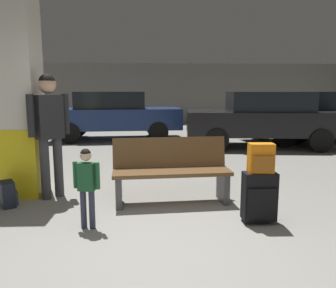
# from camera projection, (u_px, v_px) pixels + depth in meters

# --- Properties ---
(ground_plane) EXTENTS (18.00, 18.00, 0.10)m
(ground_plane) POSITION_uv_depth(u_px,v_px,m) (155.00, 166.00, 7.10)
(ground_plane) COLOR gray
(garage_back_wall) EXTENTS (18.00, 0.12, 2.80)m
(garage_back_wall) POSITION_uv_depth(u_px,v_px,m) (155.00, 94.00, 15.61)
(garage_back_wall) COLOR slate
(garage_back_wall) RESTS_ON ground_plane
(structural_pillar) EXTENTS (0.57, 0.57, 2.98)m
(structural_pillar) POSITION_uv_depth(u_px,v_px,m) (19.00, 95.00, 4.76)
(structural_pillar) COLOR yellow
(structural_pillar) RESTS_ON ground_plane
(bench) EXTENTS (1.64, 0.66, 0.89)m
(bench) POSITION_uv_depth(u_px,v_px,m) (171.00, 171.00, 4.57)
(bench) COLOR brown
(bench) RESTS_ON ground_plane
(suitcase) EXTENTS (0.39, 0.24, 0.60)m
(suitcase) POSITION_uv_depth(u_px,v_px,m) (260.00, 197.00, 3.84)
(suitcase) COLOR black
(suitcase) RESTS_ON ground_plane
(backpack_bright) EXTENTS (0.28, 0.20, 0.34)m
(backpack_bright) POSITION_uv_depth(u_px,v_px,m) (261.00, 159.00, 3.77)
(backpack_bright) COLOR orange
(backpack_bright) RESTS_ON suitcase
(child) EXTENTS (0.30, 0.21, 0.91)m
(child) POSITION_uv_depth(u_px,v_px,m) (87.00, 180.00, 3.66)
(child) COLOR #33384C
(child) RESTS_ON ground_plane
(adult) EXTENTS (0.47, 0.44, 1.77)m
(adult) POSITION_uv_depth(u_px,v_px,m) (49.00, 123.00, 4.65)
(adult) COLOR #38383D
(adult) RESTS_ON ground_plane
(backpack_dark_floor) EXTENTS (0.29, 0.32, 0.34)m
(backpack_dark_floor) POSITION_uv_depth(u_px,v_px,m) (8.00, 194.00, 4.43)
(backpack_dark_floor) COLOR #1E232D
(backpack_dark_floor) RESTS_ON ground_plane
(parked_car_near) EXTENTS (4.22, 2.05, 1.51)m
(parked_car_near) POSITION_uv_depth(u_px,v_px,m) (263.00, 118.00, 9.07)
(parked_car_near) COLOR black
(parked_car_near) RESTS_ON ground_plane
(parked_car_far) EXTENTS (4.22, 2.05, 1.51)m
(parked_car_far) POSITION_uv_depth(u_px,v_px,m) (114.00, 114.00, 10.56)
(parked_car_far) COLOR navy
(parked_car_far) RESTS_ON ground_plane
(parked_car_side) EXTENTS (4.28, 2.20, 1.51)m
(parked_car_side) POSITION_uv_depth(u_px,v_px,m) (314.00, 115.00, 10.04)
(parked_car_side) COLOR black
(parked_car_side) RESTS_ON ground_plane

